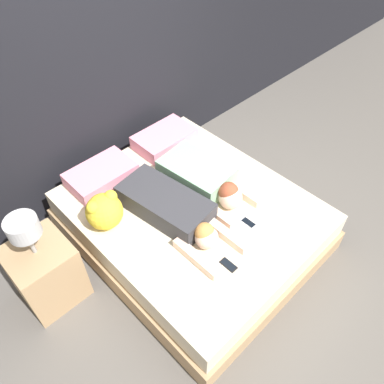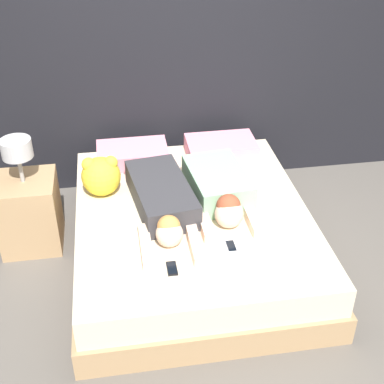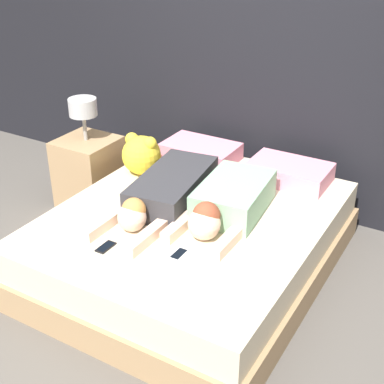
% 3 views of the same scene
% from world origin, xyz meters
% --- Properties ---
extents(ground_plane, '(12.00, 12.00, 0.00)m').
position_xyz_m(ground_plane, '(0.00, 0.00, 0.00)').
color(ground_plane, '#5B5651').
extents(wall_back, '(12.00, 0.06, 2.60)m').
position_xyz_m(wall_back, '(0.00, 1.15, 1.30)').
color(wall_back, black).
rests_on(wall_back, ground_plane).
extents(bed, '(1.69, 2.00, 0.42)m').
position_xyz_m(bed, '(0.00, 0.00, 0.21)').
color(bed, tan).
rests_on(bed, ground_plane).
extents(pillow_head_left, '(0.57, 0.37, 0.13)m').
position_xyz_m(pillow_head_left, '(-0.37, 0.76, 0.49)').
color(pillow_head_left, pink).
rests_on(pillow_head_left, bed).
extents(pillow_head_right, '(0.57, 0.37, 0.13)m').
position_xyz_m(pillow_head_right, '(0.37, 0.76, 0.49)').
color(pillow_head_right, pink).
rests_on(pillow_head_right, bed).
extents(person_left, '(0.47, 1.12, 0.20)m').
position_xyz_m(person_left, '(-0.21, 0.00, 0.51)').
color(person_left, '#333338').
rests_on(person_left, bed).
extents(person_right, '(0.45, 0.89, 0.23)m').
position_xyz_m(person_right, '(0.22, 0.07, 0.52)').
color(person_right, '#8CBF99').
rests_on(person_right, bed).
extents(cell_phone_left, '(0.06, 0.13, 0.01)m').
position_xyz_m(cell_phone_left, '(-0.22, -0.61, 0.43)').
color(cell_phone_left, black).
rests_on(cell_phone_left, bed).
extents(cell_phone_right, '(0.06, 0.13, 0.01)m').
position_xyz_m(cell_phone_right, '(0.18, -0.45, 0.43)').
color(cell_phone_right, silver).
rests_on(cell_phone_right, bed).
extents(plush_toy, '(0.29, 0.29, 0.30)m').
position_xyz_m(plush_toy, '(-0.62, 0.32, 0.57)').
color(plush_toy, yellow).
rests_on(plush_toy, bed).
extents(nightstand, '(0.44, 0.44, 0.89)m').
position_xyz_m(nightstand, '(-1.18, 0.36, 0.31)').
color(nightstand, tan).
rests_on(nightstand, ground_plane).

